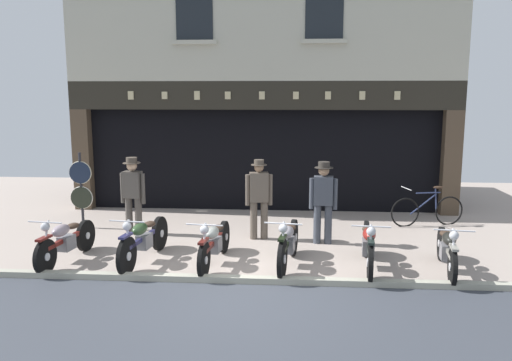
{
  "coord_description": "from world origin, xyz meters",
  "views": [
    {
      "loc": [
        0.8,
        -7.74,
        2.99
      ],
      "look_at": [
        0.03,
        2.67,
        1.22
      ],
      "focal_mm": 36.04,
      "sensor_mm": 36.0,
      "label": 1
    }
  ],
  "objects": [
    {
      "name": "ground",
      "position": [
        0.0,
        -0.98,
        -0.04
      ],
      "size": [
        21.8,
        22.0,
        0.18
      ],
      "color": "#A29388"
    },
    {
      "name": "motorcycle_right",
      "position": [
        3.4,
        0.82,
        0.41
      ],
      "size": [
        0.62,
        1.92,
        0.9
      ],
      "rotation": [
        0.0,
        0.0,
        3.0
      ],
      "color": "black",
      "rests_on": "ground"
    },
    {
      "name": "motorcycle_left",
      "position": [
        -1.86,
        0.97,
        0.43
      ],
      "size": [
        0.62,
        2.09,
        0.93
      ],
      "rotation": [
        0.0,
        0.0,
        3.01
      ],
      "color": "black",
      "rests_on": "ground"
    },
    {
      "name": "motorcycle_far_left",
      "position": [
        -3.26,
        0.86,
        0.41
      ],
      "size": [
        0.62,
        1.93,
        0.89
      ],
      "rotation": [
        0.0,
        0.0,
        3.03
      ],
      "color": "black",
      "rests_on": "ground"
    },
    {
      "name": "salesman_left",
      "position": [
        -2.63,
        2.83,
        0.93
      ],
      "size": [
        0.56,
        0.37,
        1.66
      ],
      "rotation": [
        0.0,
        0.0,
        3.01
      ],
      "color": "#47423D",
      "rests_on": "ground"
    },
    {
      "name": "advert_board_near",
      "position": [
        1.53,
        5.4,
        1.78
      ],
      "size": [
        0.81,
        0.03,
        1.1
      ],
      "color": "silver"
    },
    {
      "name": "shopkeeper_center",
      "position": [
        0.09,
        2.62,
        0.92
      ],
      "size": [
        0.55,
        0.33,
        1.67
      ],
      "rotation": [
        0.0,
        0.0,
        3.3
      ],
      "color": "brown",
      "rests_on": "ground"
    },
    {
      "name": "motorcycle_center",
      "position": [
        0.72,
        0.91,
        0.44
      ],
      "size": [
        0.62,
        1.98,
        0.94
      ],
      "rotation": [
        0.0,
        0.0,
        3.0
      ],
      "color": "black",
      "rests_on": "ground"
    },
    {
      "name": "leaning_bicycle",
      "position": [
        3.87,
        4.0,
        0.37
      ],
      "size": [
        1.72,
        0.6,
        0.93
      ],
      "rotation": [
        0.0,
        0.0,
        1.81
      ],
      "color": "black",
      "rests_on": "ground"
    },
    {
      "name": "salesman_right",
      "position": [
        1.4,
        2.38,
        0.93
      ],
      "size": [
        0.56,
        0.37,
        1.67
      ],
      "rotation": [
        0.0,
        0.0,
        3.07
      ],
      "color": "#3D424C",
      "rests_on": "ground"
    },
    {
      "name": "motorcycle_center_right",
      "position": [
        2.1,
        0.9,
        0.43
      ],
      "size": [
        0.62,
        2.06,
        0.93
      ],
      "rotation": [
        0.0,
        0.0,
        3.05
      ],
      "color": "black",
      "rests_on": "ground"
    },
    {
      "name": "motorcycle_center_left",
      "position": [
        -0.58,
        0.93,
        0.41
      ],
      "size": [
        0.62,
        2.02,
        0.9
      ],
      "rotation": [
        0.0,
        0.0,
        3.04
      ],
      "color": "black",
      "rests_on": "ground"
    },
    {
      "name": "tyre_sign_pole",
      "position": [
        -3.94,
        3.22,
        0.96
      ],
      "size": [
        0.51,
        0.06,
        1.71
      ],
      "color": "#232328",
      "rests_on": "ground"
    },
    {
      "name": "shop_facade",
      "position": [
        -0.0,
        6.98,
        1.78
      ],
      "size": [
        10.1,
        4.42,
        6.73
      ],
      "color": "black",
      "rests_on": "ground"
    }
  ]
}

